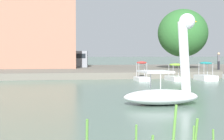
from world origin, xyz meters
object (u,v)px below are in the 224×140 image
(pedal_boat_red, at_px, (142,75))
(pedal_boat_teal, at_px, (206,75))
(person_on_path, at_px, (219,60))
(tree_broadleaf_right, at_px, (183,33))
(swan_boat, at_px, (165,86))
(parked_van, at_px, (68,58))
(pedal_boat_lime, at_px, (176,75))

(pedal_boat_red, distance_m, pedal_boat_teal, 5.35)
(pedal_boat_red, distance_m, person_on_path, 10.57)
(tree_broadleaf_right, bearing_deg, swan_boat, -112.17)
(parked_van, bearing_deg, swan_boat, -84.15)
(swan_boat, xyz_separation_m, parked_van, (-2.84, 27.76, 0.81))
(swan_boat, bearing_deg, pedal_boat_red, 80.25)
(swan_boat, distance_m, parked_van, 27.91)
(pedal_boat_red, bearing_deg, swan_boat, -99.75)
(pedal_boat_teal, xyz_separation_m, tree_broadleaf_right, (1.27, 8.76, 3.90))
(person_on_path, bearing_deg, tree_broadleaf_right, 126.66)
(swan_boat, distance_m, pedal_boat_teal, 15.09)
(swan_boat, bearing_deg, person_on_path, 58.42)
(pedal_boat_lime, xyz_separation_m, parked_van, (-7.91, 14.70, 1.17))
(pedal_boat_teal, bearing_deg, tree_broadleaf_right, 81.78)
(swan_boat, distance_m, pedal_boat_lime, 14.01)
(pedal_boat_lime, bearing_deg, swan_boat, -111.23)
(pedal_boat_lime, xyz_separation_m, tree_broadleaf_right, (3.81, 8.73, 3.90))
(pedal_boat_lime, xyz_separation_m, pedal_boat_teal, (2.54, -0.04, -0.00))
(swan_boat, height_order, pedal_boat_teal, swan_boat)
(swan_boat, xyz_separation_m, pedal_boat_lime, (5.07, 13.06, -0.36))
(pedal_boat_teal, bearing_deg, swan_boat, -120.31)
(parked_van, bearing_deg, person_on_path, -33.22)
(tree_broadleaf_right, distance_m, parked_van, 13.44)
(tree_broadleaf_right, relative_size, person_on_path, 4.16)
(swan_boat, xyz_separation_m, pedal_boat_teal, (7.61, 13.02, -0.36))
(swan_boat, distance_m, pedal_boat_red, 13.37)
(swan_boat, relative_size, parked_van, 0.85)
(parked_van, bearing_deg, tree_broadleaf_right, -27.00)
(tree_broadleaf_right, bearing_deg, pedal_boat_lime, -113.57)
(swan_boat, height_order, person_on_path, swan_boat)
(pedal_boat_red, relative_size, person_on_path, 1.03)
(swan_boat, height_order, tree_broadleaf_right, tree_broadleaf_right)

